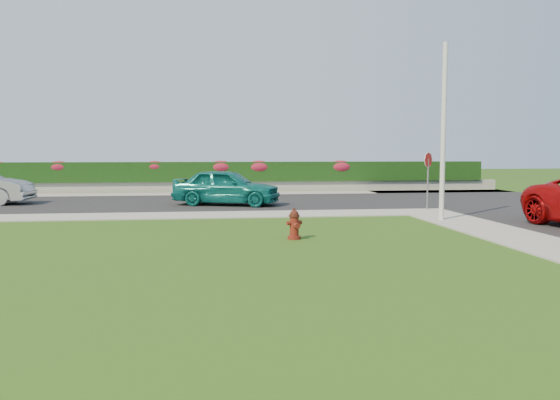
{
  "coord_description": "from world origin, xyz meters",
  "views": [
    {
      "loc": [
        -0.95,
        -10.38,
        2.24
      ],
      "look_at": [
        0.99,
        4.76,
        0.9
      ],
      "focal_mm": 35.0,
      "sensor_mm": 36.0,
      "label": 1
    }
  ],
  "objects": [
    {
      "name": "flower_clump_f",
      "position": [
        6.53,
        20.5,
        1.41
      ],
      "size": [
        1.47,
        0.95,
        0.74
      ],
      "primitive_type": "ellipsoid",
      "color": "#B11E41",
      "rests_on": "hedge"
    },
    {
      "name": "flower_clump_e",
      "position": [
        1.79,
        20.5,
        1.41
      ],
      "size": [
        1.45,
        0.93,
        0.72
      ],
      "primitive_type": "ellipsoid",
      "color": "#B11E41",
      "rests_on": "hedge"
    },
    {
      "name": "sidewalk_far",
      "position": [
        -6.0,
        9.0,
        0.02
      ],
      "size": [
        24.0,
        2.0,
        0.04
      ],
      "primitive_type": "cube",
      "color": "gray",
      "rests_on": "ground"
    },
    {
      "name": "street_far",
      "position": [
        -5.0,
        14.0,
        0.02
      ],
      "size": [
        26.0,
        8.0,
        0.04
      ],
      "primitive_type": "cube",
      "color": "black",
      "rests_on": "ground"
    },
    {
      "name": "curb_corner",
      "position": [
        7.0,
        9.0,
        0.02
      ],
      "size": [
        2.0,
        2.0,
        0.04
      ],
      "primitive_type": "cube",
      "color": "gray",
      "rests_on": "ground"
    },
    {
      "name": "sedan_teal",
      "position": [
        -0.27,
        12.47,
        0.8
      ],
      "size": [
        4.8,
        3.14,
        1.52
      ],
      "primitive_type": "imported",
      "rotation": [
        0.0,
        0.0,
        1.24
      ],
      "color": "#0D635F",
      "rests_on": "street_far"
    },
    {
      "name": "flower_clump_b",
      "position": [
        -9.07,
        20.5,
        1.45
      ],
      "size": [
        1.28,
        0.82,
        0.64
      ],
      "primitive_type": "ellipsoid",
      "color": "#B11E41",
      "rests_on": "hedge"
    },
    {
      "name": "retaining_wall",
      "position": [
        -1.0,
        20.5,
        0.3
      ],
      "size": [
        34.0,
        0.4,
        0.6
      ],
      "primitive_type": "cube",
      "color": "gray",
      "rests_on": "ground"
    },
    {
      "name": "flower_clump_d",
      "position": [
        -0.35,
        20.5,
        1.42
      ],
      "size": [
        1.41,
        0.91,
        0.71
      ],
      "primitive_type": "ellipsoid",
      "color": "#B11E41",
      "rests_on": "hedge"
    },
    {
      "name": "utility_pole",
      "position": [
        6.57,
        6.57,
        2.87
      ],
      "size": [
        0.16,
        0.16,
        5.75
      ],
      "primitive_type": "cylinder",
      "color": "silver",
      "rests_on": "ground"
    },
    {
      "name": "fire_hydrant",
      "position": [
        1.19,
        3.4,
        0.38
      ],
      "size": [
        0.42,
        0.4,
        0.8
      ],
      "rotation": [
        0.0,
        0.0,
        0.3
      ],
      "color": "#4F160C",
      "rests_on": "ground"
    },
    {
      "name": "flower_clump_c",
      "position": [
        -3.98,
        20.5,
        1.46
      ],
      "size": [
        1.22,
        0.79,
        0.61
      ],
      "primitive_type": "ellipsoid",
      "color": "#B11E41",
      "rests_on": "hedge"
    },
    {
      "name": "stop_sign",
      "position": [
        7.38,
        9.72,
        1.65
      ],
      "size": [
        0.48,
        0.4,
        2.25
      ],
      "rotation": [
        0.0,
        0.0,
        0.29
      ],
      "color": "slate",
      "rests_on": "ground"
    },
    {
      "name": "ground",
      "position": [
        0.0,
        0.0,
        0.0
      ],
      "size": [
        120.0,
        120.0,
        0.0
      ],
      "primitive_type": "plane",
      "color": "black",
      "rests_on": "ground"
    },
    {
      "name": "hedge",
      "position": [
        -1.0,
        20.6,
        1.15
      ],
      "size": [
        32.0,
        0.9,
        1.1
      ],
      "primitive_type": "cube",
      "color": "black",
      "rests_on": "retaining_wall"
    },
    {
      "name": "sidewalk_beyond",
      "position": [
        -1.0,
        19.0,
        0.02
      ],
      "size": [
        34.0,
        2.0,
        0.04
      ],
      "primitive_type": "cube",
      "color": "gray",
      "rests_on": "ground"
    }
  ]
}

